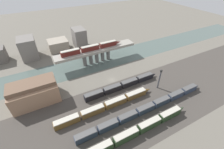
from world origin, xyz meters
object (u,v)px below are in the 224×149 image
object	(u,v)px
train_on_bridge	(92,48)
warehouse_building	(35,92)
train_yard_mid	(147,108)
train_yard_near	(102,149)
train_yard_outer	(123,85)
signal_tower	(159,79)
train_yard_far	(107,105)

from	to	relation	value
train_on_bridge	warehouse_building	distance (m)	45.49
train_yard_mid	warehouse_building	size ratio (longest dim) A/B	3.26
train_yard_near	train_yard_outer	xyz separation A→B (m)	(26.28, 28.05, -0.26)
train_on_bridge	signal_tower	size ratio (longest dim) A/B	3.52
train_yard_near	train_yard_mid	size ratio (longest dim) A/B	1.18
train_yard_near	train_yard_outer	distance (m)	38.44
warehouse_building	signal_tower	xyz separation A→B (m)	(62.98, -21.75, 0.44)
train_yard_mid	train_yard_far	world-z (taller)	train_yard_far
signal_tower	train_yard_mid	bearing A→B (deg)	-146.44
warehouse_building	signal_tower	world-z (taller)	signal_tower
train_yard_near	signal_tower	size ratio (longest dim) A/B	6.99
train_on_bridge	warehouse_building	size ratio (longest dim) A/B	1.94
train_on_bridge	train_yard_far	size ratio (longest dim) A/B	0.83
train_yard_far	signal_tower	bearing A→B (deg)	0.05
train_yard_near	train_yard_outer	bearing A→B (deg)	46.87
warehouse_building	signal_tower	distance (m)	66.63
train_yard_outer	signal_tower	world-z (taller)	signal_tower
train_on_bridge	train_yard_near	size ratio (longest dim) A/B	0.50
train_yard_far	train_yard_near	bearing A→B (deg)	-121.64
train_yard_mid	warehouse_building	bearing A→B (deg)	145.59
warehouse_building	train_yard_far	bearing A→B (deg)	-35.60
train_yard_far	warehouse_building	distance (m)	37.64
train_yard_near	signal_tower	bearing A→B (deg)	22.84
train_yard_far	warehouse_building	world-z (taller)	warehouse_building
train_yard_outer	train_on_bridge	bearing A→B (deg)	99.13
train_on_bridge	train_yard_far	world-z (taller)	train_on_bridge
train_yard_near	warehouse_building	xyz separation A→B (m)	(-19.04, 40.25, 3.76)
train_yard_mid	train_yard_outer	xyz separation A→B (m)	(-1.80, 20.07, 0.07)
train_yard_near	signal_tower	distance (m)	47.86
train_on_bridge	signal_tower	world-z (taller)	train_on_bridge
train_on_bridge	train_yard_far	xyz separation A→B (m)	(-9.63, -42.35, -10.50)
train_on_bridge	train_yard_outer	distance (m)	34.80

